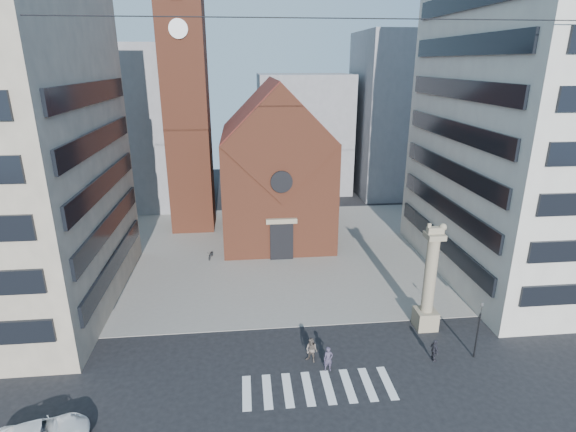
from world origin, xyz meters
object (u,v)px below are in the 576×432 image
at_px(pedestrian_0, 328,359).
at_px(pedestrian_1, 312,350).
at_px(traffic_light, 478,329).
at_px(scooter_0, 211,255).
at_px(pedestrian_2, 434,350).
at_px(lion_column, 429,288).

xyz_separation_m(pedestrian_0, pedestrian_1, (-0.97, 1.02, 0.03)).
bearing_deg(pedestrian_0, pedestrian_1, 130.41).
bearing_deg(traffic_light, scooter_0, 135.99).
distance_m(pedestrian_2, scooter_0, 25.02).
bearing_deg(scooter_0, lion_column, -29.59).
relative_size(lion_column, pedestrian_0, 4.89).
xyz_separation_m(lion_column, pedestrian_0, (-8.52, -4.35, -2.57)).
relative_size(pedestrian_0, pedestrian_2, 1.07).
height_order(pedestrian_0, pedestrian_1, pedestrian_1).
distance_m(traffic_light, scooter_0, 27.09).
xyz_separation_m(lion_column, pedestrian_2, (-1.01, -4.08, -2.63)).
relative_size(traffic_light, pedestrian_2, 2.60).
bearing_deg(lion_column, traffic_light, -63.54).
xyz_separation_m(pedestrian_1, scooter_0, (-7.96, 18.10, -0.44)).
relative_size(traffic_light, pedestrian_0, 2.42).
relative_size(pedestrian_2, scooter_0, 1.04).
bearing_deg(pedestrian_1, pedestrian_0, -9.65).
distance_m(pedestrian_1, scooter_0, 19.78).
bearing_deg(lion_column, scooter_0, 139.73).
distance_m(lion_column, pedestrian_1, 10.37).
xyz_separation_m(pedestrian_0, pedestrian_2, (7.51, 0.27, -0.06)).
distance_m(lion_column, pedestrian_0, 9.90).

